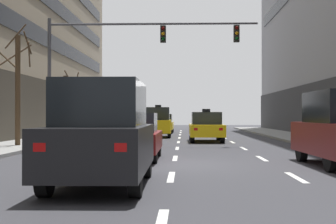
% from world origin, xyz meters
% --- Properties ---
extents(ground_plane, '(120.00, 120.00, 0.00)m').
position_xyz_m(ground_plane, '(0.00, 0.00, 0.00)').
color(ground_plane, '#38383D').
extents(lane_stripe_l1_s3, '(0.16, 2.00, 0.01)m').
position_xyz_m(lane_stripe_l1_s3, '(-3.04, -3.00, 0.00)').
color(lane_stripe_l1_s3, silver).
rests_on(lane_stripe_l1_s3, ground).
extents(lane_stripe_l1_s4, '(0.16, 2.00, 0.01)m').
position_xyz_m(lane_stripe_l1_s4, '(-3.04, 2.00, 0.00)').
color(lane_stripe_l1_s4, silver).
rests_on(lane_stripe_l1_s4, ground).
extents(lane_stripe_l1_s5, '(0.16, 2.00, 0.01)m').
position_xyz_m(lane_stripe_l1_s5, '(-3.04, 7.00, 0.00)').
color(lane_stripe_l1_s5, silver).
rests_on(lane_stripe_l1_s5, ground).
extents(lane_stripe_l1_s6, '(0.16, 2.00, 0.01)m').
position_xyz_m(lane_stripe_l1_s6, '(-3.04, 12.00, 0.00)').
color(lane_stripe_l1_s6, silver).
rests_on(lane_stripe_l1_s6, ground).
extents(lane_stripe_l1_s7, '(0.16, 2.00, 0.01)m').
position_xyz_m(lane_stripe_l1_s7, '(-3.04, 17.00, 0.00)').
color(lane_stripe_l1_s7, silver).
rests_on(lane_stripe_l1_s7, ground).
extents(lane_stripe_l1_s8, '(0.16, 2.00, 0.01)m').
position_xyz_m(lane_stripe_l1_s8, '(-3.04, 22.00, 0.00)').
color(lane_stripe_l1_s8, silver).
rests_on(lane_stripe_l1_s8, ground).
extents(lane_stripe_l1_s9, '(0.16, 2.00, 0.01)m').
position_xyz_m(lane_stripe_l1_s9, '(-3.04, 27.00, 0.00)').
color(lane_stripe_l1_s9, silver).
rests_on(lane_stripe_l1_s9, ground).
extents(lane_stripe_l1_s10, '(0.16, 2.00, 0.01)m').
position_xyz_m(lane_stripe_l1_s10, '(-3.04, 32.00, 0.00)').
color(lane_stripe_l1_s10, silver).
rests_on(lane_stripe_l1_s10, ground).
extents(lane_stripe_l2_s2, '(0.16, 2.00, 0.01)m').
position_xyz_m(lane_stripe_l2_s2, '(0.00, -8.00, 0.00)').
color(lane_stripe_l2_s2, silver).
rests_on(lane_stripe_l2_s2, ground).
extents(lane_stripe_l2_s3, '(0.16, 2.00, 0.01)m').
position_xyz_m(lane_stripe_l2_s3, '(0.00, -3.00, 0.00)').
color(lane_stripe_l2_s3, silver).
rests_on(lane_stripe_l2_s3, ground).
extents(lane_stripe_l2_s4, '(0.16, 2.00, 0.01)m').
position_xyz_m(lane_stripe_l2_s4, '(0.00, 2.00, 0.00)').
color(lane_stripe_l2_s4, silver).
rests_on(lane_stripe_l2_s4, ground).
extents(lane_stripe_l2_s5, '(0.16, 2.00, 0.01)m').
position_xyz_m(lane_stripe_l2_s5, '(0.00, 7.00, 0.00)').
color(lane_stripe_l2_s5, silver).
rests_on(lane_stripe_l2_s5, ground).
extents(lane_stripe_l2_s6, '(0.16, 2.00, 0.01)m').
position_xyz_m(lane_stripe_l2_s6, '(0.00, 12.00, 0.00)').
color(lane_stripe_l2_s6, silver).
rests_on(lane_stripe_l2_s6, ground).
extents(lane_stripe_l2_s7, '(0.16, 2.00, 0.01)m').
position_xyz_m(lane_stripe_l2_s7, '(0.00, 17.00, 0.00)').
color(lane_stripe_l2_s7, silver).
rests_on(lane_stripe_l2_s7, ground).
extents(lane_stripe_l2_s8, '(0.16, 2.00, 0.01)m').
position_xyz_m(lane_stripe_l2_s8, '(0.00, 22.00, 0.00)').
color(lane_stripe_l2_s8, silver).
rests_on(lane_stripe_l2_s8, ground).
extents(lane_stripe_l2_s9, '(0.16, 2.00, 0.01)m').
position_xyz_m(lane_stripe_l2_s9, '(0.00, 27.00, 0.00)').
color(lane_stripe_l2_s9, silver).
rests_on(lane_stripe_l2_s9, ground).
extents(lane_stripe_l2_s10, '(0.16, 2.00, 0.01)m').
position_xyz_m(lane_stripe_l2_s10, '(0.00, 32.00, 0.00)').
color(lane_stripe_l2_s10, silver).
rests_on(lane_stripe_l2_s10, ground).
extents(lane_stripe_l3_s3, '(0.16, 2.00, 0.01)m').
position_xyz_m(lane_stripe_l3_s3, '(3.04, -3.00, 0.00)').
color(lane_stripe_l3_s3, silver).
rests_on(lane_stripe_l3_s3, ground).
extents(lane_stripe_l3_s4, '(0.16, 2.00, 0.01)m').
position_xyz_m(lane_stripe_l3_s4, '(3.04, 2.00, 0.00)').
color(lane_stripe_l3_s4, silver).
rests_on(lane_stripe_l3_s4, ground).
extents(lane_stripe_l3_s5, '(0.16, 2.00, 0.01)m').
position_xyz_m(lane_stripe_l3_s5, '(3.04, 7.00, 0.00)').
color(lane_stripe_l3_s5, silver).
rests_on(lane_stripe_l3_s5, ground).
extents(lane_stripe_l3_s6, '(0.16, 2.00, 0.01)m').
position_xyz_m(lane_stripe_l3_s6, '(3.04, 12.00, 0.00)').
color(lane_stripe_l3_s6, silver).
rests_on(lane_stripe_l3_s6, ground).
extents(lane_stripe_l3_s7, '(0.16, 2.00, 0.01)m').
position_xyz_m(lane_stripe_l3_s7, '(3.04, 17.00, 0.00)').
color(lane_stripe_l3_s7, silver).
rests_on(lane_stripe_l3_s7, ground).
extents(lane_stripe_l3_s8, '(0.16, 2.00, 0.01)m').
position_xyz_m(lane_stripe_l3_s8, '(3.04, 22.00, 0.00)').
color(lane_stripe_l3_s8, silver).
rests_on(lane_stripe_l3_s8, ground).
extents(lane_stripe_l3_s9, '(0.16, 2.00, 0.01)m').
position_xyz_m(lane_stripe_l3_s9, '(3.04, 27.00, 0.00)').
color(lane_stripe_l3_s9, silver).
rests_on(lane_stripe_l3_s9, ground).
extents(lane_stripe_l3_s10, '(0.16, 2.00, 0.01)m').
position_xyz_m(lane_stripe_l3_s10, '(3.04, 32.00, 0.00)').
color(lane_stripe_l3_s10, silver).
rests_on(lane_stripe_l3_s10, ground).
extents(taxi_driving_0, '(1.93, 4.55, 1.89)m').
position_xyz_m(taxi_driving_0, '(1.58, 12.49, 0.84)').
color(taxi_driving_0, black).
rests_on(taxi_driving_0, ground).
extents(taxi_driving_1, '(1.88, 4.31, 2.25)m').
position_xyz_m(taxi_driving_1, '(-1.49, 18.01, 1.03)').
color(taxi_driving_1, black).
rests_on(taxi_driving_1, ground).
extents(car_driving_2, '(1.80, 4.27, 1.60)m').
position_xyz_m(car_driving_2, '(-1.42, 1.44, 0.79)').
color(car_driving_2, black).
rests_on(car_driving_2, ground).
extents(taxi_driving_3, '(1.86, 4.37, 1.81)m').
position_xyz_m(taxi_driving_3, '(-1.53, 25.78, 0.81)').
color(taxi_driving_3, black).
rests_on(taxi_driving_3, ground).
extents(car_driving_4, '(1.98, 4.63, 2.23)m').
position_xyz_m(car_driving_4, '(-1.43, -4.51, 1.11)').
color(car_driving_4, black).
rests_on(car_driving_4, ground).
extents(traffic_signal_0, '(10.55, 0.35, 6.28)m').
position_xyz_m(traffic_signal_0, '(-2.72, 8.84, 4.80)').
color(traffic_signal_0, '#4C4C51').
rests_on(traffic_signal_0, sidewalk_left).
extents(street_tree_0, '(1.88, 1.88, 4.24)m').
position_xyz_m(street_tree_0, '(-7.37, 15.52, 2.26)').
color(street_tree_0, '#4C3823').
rests_on(street_tree_0, sidewalk_left).
extents(street_tree_1, '(1.87, 2.14, 5.74)m').
position_xyz_m(street_tree_1, '(-7.39, 6.88, 2.90)').
color(street_tree_1, '#4C3823').
rests_on(street_tree_1, sidewalk_left).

